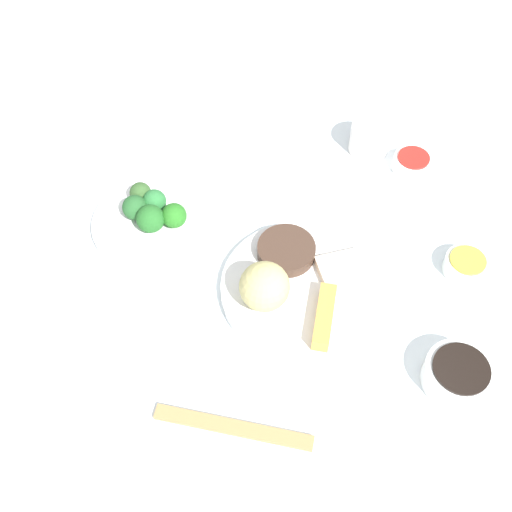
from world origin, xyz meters
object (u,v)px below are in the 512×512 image
chopsticks_pair (233,427)px  sauce_ramekin_sweet_and_sour (412,164)px  teacup (370,138)px  broccoli_plate (153,223)px  main_plate (304,289)px  sauce_ramekin_hot_mustard (466,266)px  soy_sauce_bowl (458,375)px

chopsticks_pair → sauce_ramekin_sweet_and_sour: bearing=34.3°
sauce_ramekin_sweet_and_sour → teacup: bearing=123.2°
sauce_ramekin_sweet_and_sour → chopsticks_pair: (-0.47, -0.32, -0.01)m
teacup → chopsticks_pair: (-0.42, -0.39, -0.02)m
broccoli_plate → teacup: teacup is taller
main_plate → sauce_ramekin_hot_mustard: bearing=-14.0°
sauce_ramekin_sweet_and_sour → chopsticks_pair: bearing=-145.7°
main_plate → soy_sauce_bowl: soy_sauce_bowl is taller
soy_sauce_bowl → sauce_ramekin_sweet_and_sour: (0.16, 0.37, -0.01)m
teacup → main_plate: bearing=-135.9°
main_plate → chopsticks_pair: 0.24m
sauce_ramekin_sweet_and_sour → chopsticks_pair: 0.56m
main_plate → soy_sauce_bowl: 0.25m
sauce_ramekin_hot_mustard → teacup: 0.29m
soy_sauce_bowl → chopsticks_pair: bearing=169.5°
main_plate → teacup: 0.33m
broccoli_plate → sauce_ramekin_hot_mustard: bearing=-33.3°
broccoli_plate → teacup: 0.41m
soy_sauce_bowl → sauce_ramekin_sweet_and_sour: soy_sauce_bowl is taller
chopsticks_pair → soy_sauce_bowl: bearing=-10.5°
broccoli_plate → soy_sauce_bowl: (0.30, -0.43, 0.01)m
soy_sauce_bowl → sauce_ramekin_hot_mustard: soy_sauce_bowl is taller
soy_sauce_bowl → teacup: size_ratio=1.36×
sauce_ramekin_sweet_and_sour → soy_sauce_bowl: bearing=-112.8°
broccoli_plate → sauce_ramekin_sweet_and_sour: (0.46, -0.06, 0.01)m
sauce_ramekin_sweet_and_sour → teacup: (-0.05, 0.07, 0.01)m
sauce_ramekin_hot_mustard → chopsticks_pair: sauce_ramekin_hot_mustard is taller
sauce_ramekin_hot_mustard → sauce_ramekin_sweet_and_sour: bearing=80.1°
broccoli_plate → soy_sauce_bowl: soy_sauce_bowl is taller
main_plate → sauce_ramekin_hot_mustard: size_ratio=3.74×
main_plate → chopsticks_pair: size_ratio=1.17×
main_plate → teacup: teacup is taller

